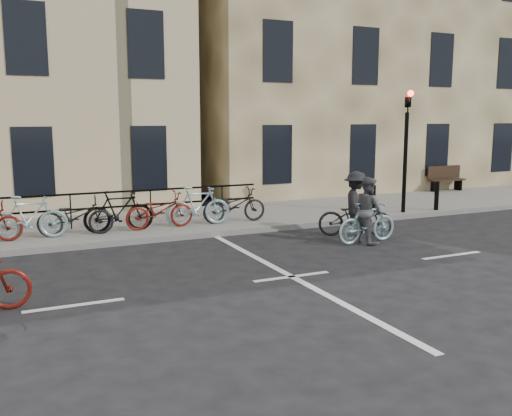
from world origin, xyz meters
name	(u,v)px	position (x,y,z in m)	size (l,w,h in m)	color
ground	(292,277)	(0.00, 0.00, 0.00)	(120.00, 120.00, 0.00)	black
sidewalk	(43,233)	(-4.00, 6.00, 0.07)	(46.00, 4.00, 0.15)	slate
building_east	(332,45)	(9.00, 13.00, 6.15)	(14.00, 10.00, 12.00)	#887852
traffic_light	(406,136)	(6.20, 4.34, 2.45)	(0.18, 0.30, 3.90)	black
bollard_east	(373,200)	(5.00, 4.25, 0.60)	(0.14, 0.14, 0.90)	black
bollard_west	(437,196)	(7.40, 4.25, 0.60)	(0.14, 0.14, 0.90)	black
bench	(445,177)	(11.00, 7.73, 0.67)	(1.60, 0.41, 0.97)	black
parked_bikes	(75,215)	(-3.30, 5.04, 0.64)	(10.40, 1.23, 1.05)	black
cyclist_grey	(368,216)	(3.06, 1.84, 0.65)	(1.69, 0.81, 1.61)	#8DB2B8
cyclist_dark	(356,211)	(3.27, 2.64, 0.66)	(1.96, 1.47, 1.67)	black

